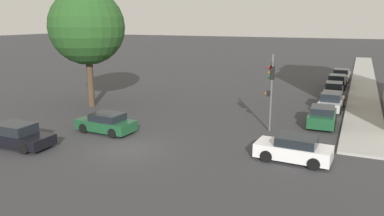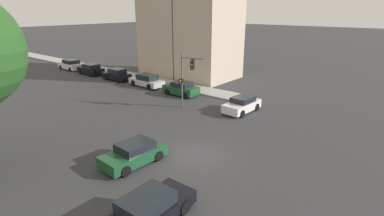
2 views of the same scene
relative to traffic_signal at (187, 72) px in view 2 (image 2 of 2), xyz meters
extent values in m
plane|color=#333335|center=(-6.87, -6.39, -3.38)|extent=(300.00, 300.00, 0.00)
cube|color=#9E9E99|center=(5.78, 27.59, -3.31)|extent=(2.74, 60.00, 0.15)
cube|color=#BCA893|center=(11.17, 5.48, 2.45)|extent=(7.44, 5.77, 11.67)
cube|color=#BCA893|center=(10.46, 11.85, 2.60)|extent=(6.03, 6.58, 11.97)
cylinder|color=#515456|center=(-0.07, 0.51, -0.79)|extent=(0.14, 0.14, 5.19)
cylinder|color=#515456|center=(0.16, -0.52, 1.31)|extent=(0.57, 2.08, 0.10)
cube|color=black|center=(0.16, -0.52, 0.76)|extent=(0.36, 0.36, 0.90)
sphere|color=red|center=(-0.02, -0.57, 1.06)|extent=(0.20, 0.20, 0.20)
sphere|color=#99660F|center=(-0.02, -0.57, 0.76)|extent=(0.20, 0.20, 0.20)
sphere|color=#0F511E|center=(-0.02, -0.57, 0.46)|extent=(0.20, 0.20, 0.20)
cube|color=black|center=(-0.25, 0.47, -0.78)|extent=(0.29, 0.39, 0.35)
sphere|color=orange|center=(-0.38, 0.44, -0.78)|extent=(0.18, 0.18, 0.18)
cube|color=silver|center=(2.31, -4.49, -2.84)|extent=(4.01, 1.94, 0.72)
cube|color=black|center=(2.47, -4.49, -2.25)|extent=(2.12, 1.64, 0.47)
cylinder|color=black|center=(1.06, -5.24, -3.06)|extent=(0.66, 0.25, 0.65)
cylinder|color=black|center=(1.14, -3.61, -3.06)|extent=(0.66, 0.25, 0.65)
cylinder|color=black|center=(3.49, -5.36, -3.06)|extent=(0.66, 0.25, 0.65)
cylinder|color=black|center=(3.57, -3.73, -3.06)|extent=(0.66, 0.25, 0.65)
cube|color=#194728|center=(-10.04, -4.24, -2.87)|extent=(4.02, 2.02, 0.67)
cube|color=black|center=(-9.88, -4.25, -2.30)|extent=(2.13, 1.69, 0.47)
cylinder|color=black|center=(-11.30, -5.01, -3.06)|extent=(0.65, 0.26, 0.64)
cylinder|color=black|center=(-11.21, -3.33, -3.06)|extent=(0.65, 0.26, 0.64)
cylinder|color=black|center=(-8.87, -5.15, -3.06)|extent=(0.65, 0.26, 0.64)
cylinder|color=black|center=(-8.78, -3.47, -3.06)|extent=(0.65, 0.26, 0.64)
cube|color=black|center=(-13.04, -8.80, -2.88)|extent=(4.42, 1.87, 0.62)
cube|color=black|center=(-13.21, -8.81, -2.28)|extent=(2.31, 1.62, 0.59)
cylinder|color=black|center=(-11.70, -7.94, -3.04)|extent=(0.70, 0.23, 0.69)
cylinder|color=black|center=(-11.66, -9.61, -3.04)|extent=(0.70, 0.23, 0.69)
cube|color=#194728|center=(3.04, 3.36, -2.80)|extent=(1.89, 3.88, 0.79)
cube|color=black|center=(3.05, 3.21, -2.18)|extent=(1.62, 2.04, 0.45)
cylinder|color=black|center=(2.17, 4.52, -3.04)|extent=(0.24, 0.69, 0.68)
cylinder|color=black|center=(3.84, 4.57, -3.04)|extent=(0.24, 0.69, 0.68)
cylinder|color=black|center=(2.25, 2.15, -3.04)|extent=(0.24, 0.69, 0.68)
cylinder|color=black|center=(3.91, 2.20, -3.04)|extent=(0.24, 0.69, 0.68)
cube|color=#B7B7BC|center=(3.25, 8.98, -2.86)|extent=(1.92, 4.62, 0.66)
cube|color=black|center=(3.24, 8.79, -2.22)|extent=(1.62, 2.43, 0.64)
cylinder|color=black|center=(2.48, 10.42, -3.04)|extent=(0.25, 0.70, 0.70)
cylinder|color=black|center=(4.12, 10.36, -3.04)|extent=(0.25, 0.70, 0.70)
cylinder|color=black|center=(2.38, 7.59, -3.04)|extent=(0.25, 0.70, 0.70)
cylinder|color=black|center=(4.01, 7.53, -3.04)|extent=(0.25, 0.70, 0.70)
cube|color=black|center=(3.06, 14.37, -2.82)|extent=(1.84, 3.95, 0.75)
cube|color=black|center=(3.07, 14.22, -2.15)|extent=(1.57, 2.07, 0.58)
cylinder|color=black|center=(2.22, 15.55, -3.04)|extent=(0.24, 0.69, 0.68)
cylinder|color=black|center=(3.82, 15.61, -3.04)|extent=(0.24, 0.69, 0.68)
cylinder|color=black|center=(2.30, 13.14, -3.04)|extent=(0.24, 0.69, 0.68)
cylinder|color=black|center=(3.90, 13.20, -3.04)|extent=(0.24, 0.69, 0.68)
cube|color=black|center=(3.03, 20.12, -2.80)|extent=(2.01, 4.26, 0.80)
cube|color=black|center=(3.02, 19.95, -2.15)|extent=(1.71, 2.24, 0.51)
cylinder|color=black|center=(2.20, 21.45, -3.06)|extent=(0.24, 0.67, 0.66)
cylinder|color=black|center=(3.95, 21.38, -3.06)|extent=(0.24, 0.67, 0.66)
cylinder|color=black|center=(2.11, 18.85, -3.06)|extent=(0.24, 0.67, 0.66)
cylinder|color=black|center=(3.86, 18.79, -3.06)|extent=(0.24, 0.67, 0.66)
cube|color=silver|center=(3.18, 25.62, -2.82)|extent=(2.02, 4.60, 0.80)
cube|color=black|center=(3.17, 25.44, -2.15)|extent=(1.73, 2.41, 0.53)
cylinder|color=black|center=(2.33, 27.06, -3.08)|extent=(0.24, 0.62, 0.61)
cylinder|color=black|center=(4.11, 27.01, -3.08)|extent=(0.24, 0.62, 0.61)
cylinder|color=black|center=(2.25, 24.24, -3.08)|extent=(0.24, 0.62, 0.61)
cylinder|color=black|center=(4.02, 24.19, -3.08)|extent=(0.24, 0.62, 0.61)
camera|label=1|loc=(5.10, -23.92, 3.97)|focal=35.00mm
camera|label=2|loc=(-20.32, -17.04, 5.50)|focal=28.00mm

